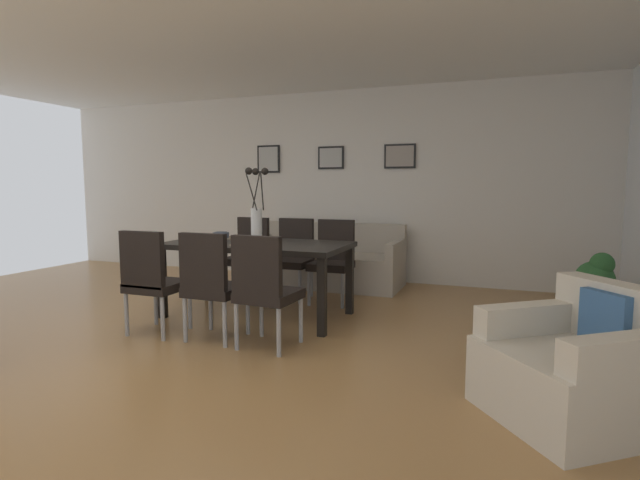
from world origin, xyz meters
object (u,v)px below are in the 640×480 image
at_px(bowl_far_left, 246,241).
at_px(potted_plant, 595,283).
at_px(dining_chair_mid_left, 264,286).
at_px(framed_picture_center, 331,158).
at_px(bowl_near_right, 221,235).
at_px(dining_chair_mid_right, 333,257).
at_px(dining_chair_far_left, 211,281).
at_px(dining_table, 257,250).
at_px(framed_picture_left, 269,159).
at_px(centerpiece_vase, 257,214).
at_px(bowl_near_left, 198,239).
at_px(framed_picture_right, 400,156).
at_px(dining_chair_far_right, 293,254).
at_px(sofa, 326,264).
at_px(dining_chair_near_right, 248,252).
at_px(dining_chair_near_left, 152,277).
at_px(armchair, 577,369).

distance_m(bowl_far_left, potted_plant, 3.37).
xyz_separation_m(dining_chair_mid_left, framed_picture_center, (-0.53, 3.08, 1.18)).
distance_m(dining_chair_mid_left, bowl_near_right, 1.55).
relative_size(dining_chair_mid_right, potted_plant, 1.37).
height_order(dining_chair_far_left, bowl_far_left, dining_chair_far_left).
bearing_deg(dining_table, framed_picture_left, 113.70).
height_order(centerpiece_vase, bowl_near_left, centerpiece_vase).
distance_m(dining_table, centerpiece_vase, 0.36).
xyz_separation_m(dining_chair_mid_right, bowl_near_right, (-1.05, -0.63, 0.27)).
xyz_separation_m(framed_picture_left, framed_picture_right, (1.93, 0.00, 0.00)).
height_order(dining_table, bowl_near_left, bowl_near_left).
bearing_deg(dining_chair_far_right, bowl_near_right, -129.13).
xyz_separation_m(bowl_near_right, bowl_far_left, (0.54, -0.42, 0.00)).
height_order(bowl_far_left, sofa, bowl_far_left).
xyz_separation_m(dining_chair_near_right, bowl_far_left, (0.56, -1.05, 0.27)).
xyz_separation_m(framed_picture_left, framed_picture_center, (0.97, 0.00, 0.00)).
relative_size(dining_chair_near_left, framed_picture_center, 2.46).
bearing_deg(sofa, framed_picture_center, 101.52).
bearing_deg(bowl_far_left, dining_chair_near_right, 118.29).
height_order(dining_chair_near_right, dining_chair_far_right, same).
bearing_deg(framed_picture_left, bowl_near_left, -79.98).
bearing_deg(dining_chair_mid_right, framed_picture_right, 71.43).
bearing_deg(framed_picture_left, bowl_near_right, -77.94).
xyz_separation_m(centerpiece_vase, potted_plant, (3.13, 0.99, -0.65)).
bearing_deg(dining_chair_mid_right, armchair, -44.57).
distance_m(dining_chair_near_right, framed_picture_left, 1.84).
bearing_deg(potted_plant, dining_chair_mid_right, -176.75).
bearing_deg(dining_chair_near_right, sofa, 53.01).
height_order(bowl_far_left, framed_picture_center, framed_picture_center).
relative_size(dining_chair_mid_left, bowl_near_left, 5.41).
relative_size(sofa, potted_plant, 2.99).
bearing_deg(dining_chair_far_right, dining_table, -90.12).
distance_m(dining_chair_mid_left, centerpiece_vase, 1.14).
xyz_separation_m(armchair, framed_picture_right, (-1.73, 3.51, 1.40)).
xyz_separation_m(dining_chair_mid_left, bowl_far_left, (-0.53, 0.67, 0.27)).
bearing_deg(potted_plant, dining_chair_near_left, -153.03).
bearing_deg(bowl_far_left, dining_chair_mid_right, 64.11).
height_order(dining_chair_far_left, dining_chair_mid_left, same).
bearing_deg(dining_chair_near_right, dining_chair_far_left, -70.83).
height_order(bowl_near_left, sofa, bowl_near_left).
height_order(framed_picture_left, framed_picture_right, framed_picture_left).
height_order(centerpiece_vase, bowl_near_right, centerpiece_vase).
relative_size(dining_chair_far_right, bowl_near_right, 5.41).
height_order(bowl_near_right, potted_plant, bowl_near_right).
bearing_deg(centerpiece_vase, dining_chair_mid_right, 58.82).
bearing_deg(dining_table, bowl_near_left, -158.95).
distance_m(dining_chair_near_left, framed_picture_center, 3.35).
distance_m(dining_chair_far_left, centerpiece_vase, 0.99).
bearing_deg(bowl_far_left, dining_chair_near_left, -129.35).
xyz_separation_m(dining_chair_far_right, bowl_far_left, (-0.00, -1.08, 0.27)).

